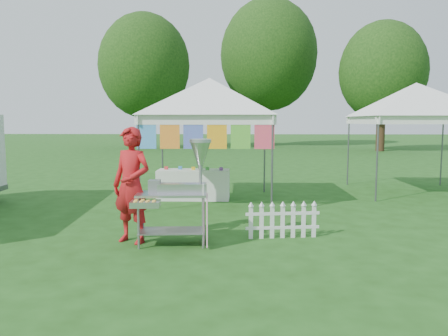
{
  "coord_description": "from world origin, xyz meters",
  "views": [
    {
      "loc": [
        0.73,
        -7.12,
        1.96
      ],
      "look_at": [
        0.44,
        0.91,
        1.1
      ],
      "focal_mm": 35.0,
      "sensor_mm": 36.0,
      "label": 1
    }
  ],
  "objects": [
    {
      "name": "ground",
      "position": [
        0.0,
        0.0,
        0.0
      ],
      "size": [
        120.0,
        120.0,
        0.0
      ],
      "primitive_type": "plane",
      "color": "#204A15",
      "rests_on": "ground"
    },
    {
      "name": "canopy_main",
      "position": [
        0.0,
        3.49,
        2.99
      ],
      "size": [
        4.24,
        4.24,
        3.45
      ],
      "color": "#59595E",
      "rests_on": "ground"
    },
    {
      "name": "canopy_right",
      "position": [
        5.5,
        5.0,
        2.99
      ],
      "size": [
        4.24,
        4.24,
        3.45
      ],
      "color": "#59595E",
      "rests_on": "ground"
    },
    {
      "name": "tree_left",
      "position": [
        -6.0,
        24.0,
        5.83
      ],
      "size": [
        6.4,
        6.4,
        9.53
      ],
      "color": "#321E12",
      "rests_on": "ground"
    },
    {
      "name": "tree_mid",
      "position": [
        3.0,
        28.0,
        7.14
      ],
      "size": [
        7.6,
        7.6,
        11.52
      ],
      "color": "#321E12",
      "rests_on": "ground"
    },
    {
      "name": "tree_right",
      "position": [
        10.0,
        22.0,
        5.18
      ],
      "size": [
        5.6,
        5.6,
        8.42
      ],
      "color": "#321E12",
      "rests_on": "ground"
    },
    {
      "name": "donut_cart",
      "position": [
        -0.16,
        -0.35,
        0.99
      ],
      "size": [
        1.2,
        0.9,
        1.68
      ],
      "rotation": [
        0.0,
        0.0,
        0.07
      ],
      "color": "gray",
      "rests_on": "ground"
    },
    {
      "name": "vendor",
      "position": [
        -1.01,
        -0.22,
        0.94
      ],
      "size": [
        0.81,
        0.68,
        1.87
      ],
      "primitive_type": "imported",
      "rotation": [
        0.0,
        0.0,
        -0.41
      ],
      "color": "#AF1519",
      "rests_on": "ground"
    },
    {
      "name": "picket_fence",
      "position": [
        1.46,
        0.1,
        0.29
      ],
      "size": [
        1.25,
        0.19,
        0.56
      ],
      "rotation": [
        0.0,
        0.0,
        0.13
      ],
      "color": "silver",
      "rests_on": "ground"
    },
    {
      "name": "display_table",
      "position": [
        -0.43,
        3.75,
        0.37
      ],
      "size": [
        1.8,
        0.7,
        0.75
      ],
      "primitive_type": "cube",
      "color": "white",
      "rests_on": "ground"
    }
  ]
}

